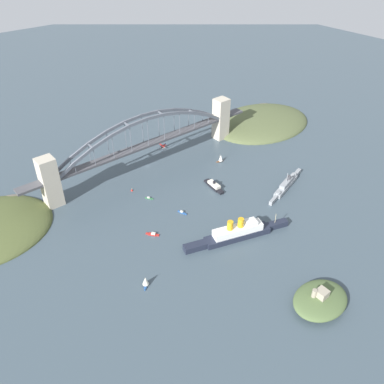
% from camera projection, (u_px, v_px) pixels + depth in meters
% --- Properties ---
extents(ground_plane, '(1400.00, 1400.00, 0.00)m').
position_uv_depth(ground_plane, '(148.00, 167.00, 458.03)').
color(ground_plane, '#3D4C56').
extents(harbor_arch_bridge, '(285.12, 14.98, 62.02)m').
position_uv_depth(harbor_arch_bridge, '(146.00, 145.00, 441.76)').
color(harbor_arch_bridge, '#BCB29E').
rests_on(harbor_arch_bridge, ground).
extents(headland_west_shore, '(143.25, 107.44, 22.32)m').
position_uv_depth(headland_west_shore, '(261.00, 122.00, 550.67)').
color(headland_west_shore, '#515B38').
rests_on(headland_west_shore, ground).
extents(ocean_liner, '(98.15, 37.62, 20.66)m').
position_uv_depth(ocean_liner, '(237.00, 233.00, 357.04)').
color(ocean_liner, '#1E2333').
rests_on(ocean_liner, ground).
extents(naval_cruiser, '(72.52, 24.47, 18.13)m').
position_uv_depth(naval_cruiser, '(286.00, 185.00, 422.36)').
color(naval_cruiser, gray).
rests_on(naval_cruiser, ground).
extents(harbor_ferry_steamer, '(8.75, 29.52, 7.94)m').
position_uv_depth(harbor_ferry_steamer, '(214.00, 186.00, 422.76)').
color(harbor_ferry_steamer, black).
rests_on(harbor_ferry_steamer, ground).
extents(fort_island_mid_harbor, '(45.85, 34.70, 15.33)m').
position_uv_depth(fort_island_mid_harbor, '(320.00, 300.00, 297.94)').
color(fort_island_mid_harbor, '#4C6038').
rests_on(fort_island_mid_harbor, ground).
extents(seaplane_taxiing_near_bridge, '(8.28, 10.49, 5.09)m').
position_uv_depth(seaplane_taxiing_near_bridge, '(163.00, 146.00, 491.87)').
color(seaplane_taxiing_near_bridge, '#B7B7B2').
rests_on(seaplane_taxiing_near_bridge, ground).
extents(small_boat_0, '(5.73, 8.00, 1.97)m').
position_uv_depth(small_boat_0, '(149.00, 198.00, 407.69)').
color(small_boat_0, '#2D6B3D').
rests_on(small_boat_0, ground).
extents(small_boat_1, '(9.01, 10.93, 2.33)m').
position_uv_depth(small_boat_1, '(153.00, 234.00, 362.98)').
color(small_boat_1, '#B2231E').
rests_on(small_boat_1, ground).
extents(small_boat_2, '(7.63, 8.01, 9.80)m').
position_uv_depth(small_boat_2, '(146.00, 281.00, 312.71)').
color(small_boat_2, '#234C8C').
rests_on(small_boat_2, ground).
extents(small_boat_3, '(4.14, 10.08, 2.41)m').
position_uv_depth(small_boat_3, '(182.00, 212.00, 388.53)').
color(small_boat_3, '#234C8C').
rests_on(small_boat_3, ground).
extents(small_boat_4, '(8.84, 5.95, 9.69)m').
position_uv_depth(small_boat_4, '(221.00, 158.00, 464.44)').
color(small_boat_4, brown).
rests_on(small_boat_4, ground).
extents(channel_marker_buoy, '(2.20, 2.20, 2.75)m').
position_uv_depth(channel_marker_buoy, '(132.00, 190.00, 418.65)').
color(channel_marker_buoy, red).
rests_on(channel_marker_buoy, ground).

